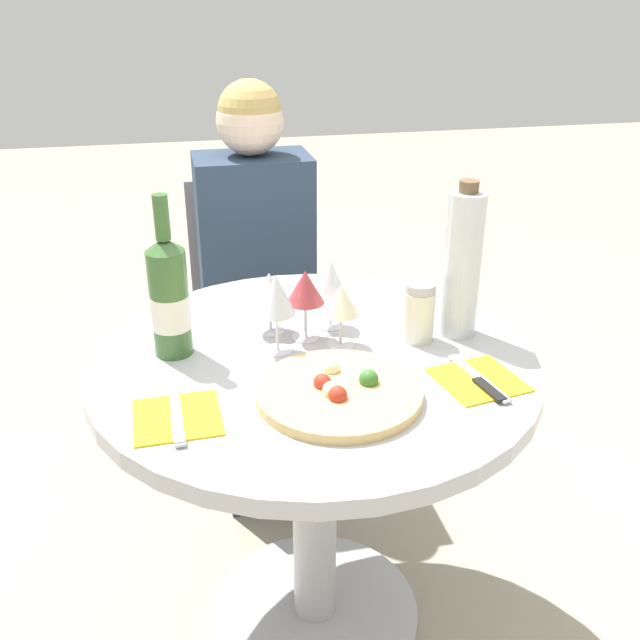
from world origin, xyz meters
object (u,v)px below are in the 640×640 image
(tall_carafe, at_px, (462,264))
(chair_behind_diner, at_px, (256,323))
(dining_table, at_px, (314,427))
(seated_diner, at_px, (261,310))
(pizza_large, at_px, (339,392))
(wine_bottle, at_px, (169,297))

(tall_carafe, bearing_deg, chair_behind_diner, 114.57)
(dining_table, bearing_deg, seated_diner, 91.84)
(dining_table, relative_size, pizza_large, 2.97)
(chair_behind_diner, bearing_deg, dining_table, 91.52)
(chair_behind_diner, height_order, seated_diner, seated_diner)
(seated_diner, distance_m, pizza_large, 0.85)
(seated_diner, xyz_separation_m, wine_bottle, (-0.26, -0.58, 0.31))
(pizza_large, distance_m, tall_carafe, 0.40)
(tall_carafe, bearing_deg, wine_bottle, 176.39)
(seated_diner, height_order, wine_bottle, seated_diner)
(seated_diner, bearing_deg, dining_table, 91.84)
(wine_bottle, bearing_deg, chair_behind_diner, 70.37)
(dining_table, bearing_deg, pizza_large, -86.17)
(dining_table, bearing_deg, chair_behind_diner, 91.52)
(chair_behind_diner, xyz_separation_m, pizza_large, (0.03, -0.96, 0.30))
(chair_behind_diner, bearing_deg, seated_diner, 90.00)
(chair_behind_diner, height_order, tall_carafe, tall_carafe)
(seated_diner, height_order, tall_carafe, seated_diner)
(dining_table, bearing_deg, wine_bottle, 164.47)
(dining_table, relative_size, seated_diner, 0.77)
(pizza_large, bearing_deg, seated_diner, 92.25)
(dining_table, distance_m, tall_carafe, 0.46)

